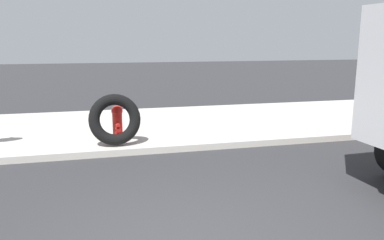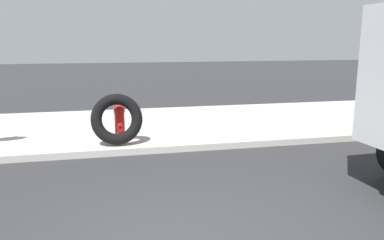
{
  "view_description": "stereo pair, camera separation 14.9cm",
  "coord_description": "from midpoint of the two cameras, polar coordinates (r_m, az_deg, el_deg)",
  "views": [
    {
      "loc": [
        -0.81,
        -4.1,
        2.45
      ],
      "look_at": [
        0.81,
        2.41,
        1.06
      ],
      "focal_mm": 36.13,
      "sensor_mm": 36.0,
      "label": 1
    },
    {
      "loc": [
        -0.67,
        -4.13,
        2.45
      ],
      "look_at": [
        0.81,
        2.41,
        1.06
      ],
      "focal_mm": 36.13,
      "sensor_mm": 36.0,
      "label": 2
    }
  ],
  "objects": [
    {
      "name": "fire_hydrant",
      "position": [
        9.12,
        -10.17,
        -0.24
      ],
      "size": [
        0.26,
        0.59,
        0.83
      ],
      "color": "red",
      "rests_on": "sidewalk_curb"
    },
    {
      "name": "loose_tire",
      "position": [
        8.71,
        -10.56,
        0.11
      ],
      "size": [
        1.14,
        0.51,
        1.16
      ],
      "primitive_type": "torus",
      "rotation": [
        1.33,
        0.0,
        -0.01
      ],
      "color": "black",
      "rests_on": "sidewalk_curb"
    },
    {
      "name": "sidewalk_curb",
      "position": [
        10.9,
        -8.49,
        -1.02
      ],
      "size": [
        36.0,
        5.0,
        0.15
      ],
      "primitive_type": "cube",
      "color": "#BCB7AD",
      "rests_on": "ground"
    }
  ]
}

